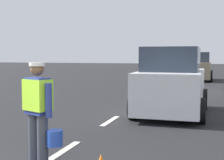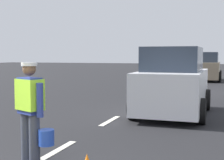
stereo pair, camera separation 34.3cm
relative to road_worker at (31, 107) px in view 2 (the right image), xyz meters
The scene contains 6 objects.
ground_plane 19.05m from the road_worker, 89.75° to the left, with size 96.00×96.00×0.00m, color black.
lane_center_line 23.24m from the road_worker, 89.80° to the left, with size 0.14×46.40×0.01m.
road_worker is the anchor object (origin of this frame).
car_outgoing_ahead 5.51m from the road_worker, 73.65° to the left, with size 2.04×3.85×2.02m.
car_outgoing_far 19.61m from the road_worker, 84.90° to the left, with size 1.98×4.16×1.99m.
car_oncoming_third 29.41m from the road_worker, 92.87° to the left, with size 2.10×4.35×2.17m.
Camera 2 is at (2.95, -2.78, 1.79)m, focal length 53.72 mm.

